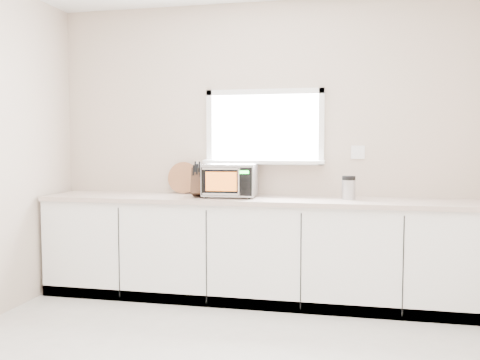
# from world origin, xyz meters

# --- Properties ---
(back_wall) EXTENTS (4.00, 0.17, 2.70)m
(back_wall) POSITION_xyz_m (0.00, 2.00, 1.36)
(back_wall) COLOR #C0AD99
(back_wall) RESTS_ON ground
(cabinets) EXTENTS (3.92, 0.60, 0.88)m
(cabinets) POSITION_xyz_m (0.00, 1.70, 0.44)
(cabinets) COLOR white
(cabinets) RESTS_ON ground
(countertop) EXTENTS (3.92, 0.64, 0.04)m
(countertop) POSITION_xyz_m (0.00, 1.69, 0.90)
(countertop) COLOR beige
(countertop) RESTS_ON cabinets
(microwave) EXTENTS (0.48, 0.39, 0.30)m
(microwave) POSITION_xyz_m (-0.26, 1.71, 1.08)
(microwave) COLOR black
(microwave) RESTS_ON countertop
(knife_block) EXTENTS (0.13, 0.23, 0.32)m
(knife_block) POSITION_xyz_m (-0.54, 1.65, 1.06)
(knife_block) COLOR #472E19
(knife_block) RESTS_ON countertop
(cutting_board) EXTENTS (0.30, 0.07, 0.30)m
(cutting_board) POSITION_xyz_m (-0.78, 1.94, 1.07)
(cutting_board) COLOR #9E663D
(cutting_board) RESTS_ON countertop
(coffee_grinder) EXTENTS (0.14, 0.14, 0.21)m
(coffee_grinder) POSITION_xyz_m (0.77, 1.73, 1.02)
(coffee_grinder) COLOR #B1B4B9
(coffee_grinder) RESTS_ON countertop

